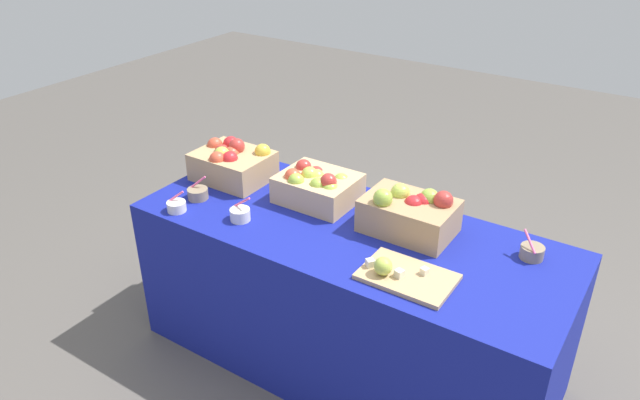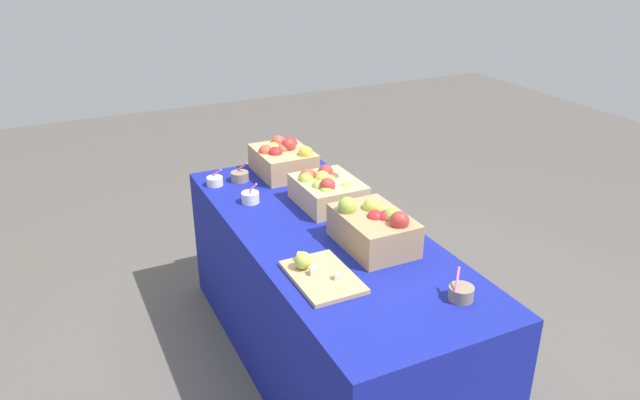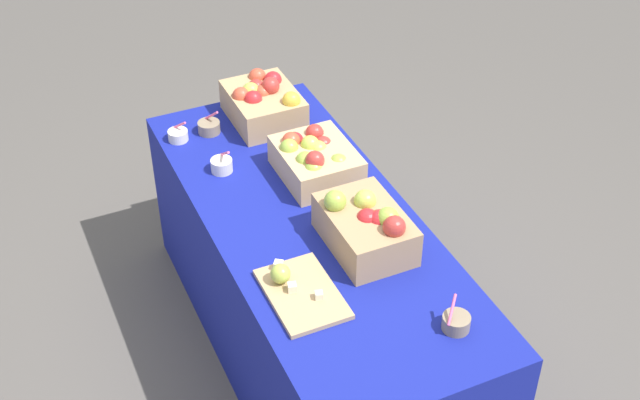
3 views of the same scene
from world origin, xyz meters
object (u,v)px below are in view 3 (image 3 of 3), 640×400
(sample_bowl_mid, at_px, (222,165))
(sample_bowl_far, at_px, (456,322))
(apple_crate_middle, at_px, (315,159))
(apple_crate_right, at_px, (366,227))
(sample_bowl_extra, at_px, (178,135))
(apple_crate_left, at_px, (263,102))
(cutting_board_front, at_px, (298,290))
(sample_bowl_near, at_px, (209,127))

(sample_bowl_mid, relative_size, sample_bowl_far, 1.03)
(apple_crate_middle, xyz_separation_m, sample_bowl_far, (0.97, 0.07, -0.05))
(apple_crate_middle, bearing_deg, apple_crate_right, -1.21)
(sample_bowl_extra, bearing_deg, apple_crate_right, 23.75)
(sample_bowl_mid, bearing_deg, apple_crate_left, 134.97)
(sample_bowl_mid, bearing_deg, apple_crate_right, 26.16)
(apple_crate_left, bearing_deg, sample_bowl_mid, -45.03)
(apple_crate_right, xyz_separation_m, sample_bowl_mid, (-0.66, -0.32, -0.06))
(apple_crate_right, xyz_separation_m, cutting_board_front, (0.13, -0.33, -0.07))
(apple_crate_middle, height_order, sample_bowl_far, apple_crate_middle)
(sample_bowl_mid, bearing_deg, sample_bowl_extra, -162.01)
(apple_crate_right, bearing_deg, sample_bowl_near, -163.76)
(apple_crate_left, relative_size, sample_bowl_near, 3.32)
(apple_crate_middle, height_order, sample_bowl_near, apple_crate_middle)
(sample_bowl_mid, bearing_deg, sample_bowl_near, 171.22)
(apple_crate_right, relative_size, sample_bowl_far, 3.39)
(cutting_board_front, distance_m, sample_bowl_near, 1.08)
(apple_crate_middle, bearing_deg, cutting_board_front, -28.93)
(sample_bowl_mid, bearing_deg, sample_bowl_far, 19.23)
(sample_bowl_near, bearing_deg, apple_crate_right, 16.24)
(apple_crate_middle, distance_m, sample_bowl_far, 0.98)
(apple_crate_left, height_order, apple_crate_right, apple_crate_right)
(apple_crate_middle, relative_size, sample_bowl_near, 3.22)
(apple_crate_middle, xyz_separation_m, sample_bowl_extra, (-0.47, -0.43, -0.05))
(apple_crate_middle, relative_size, sample_bowl_mid, 3.01)
(sample_bowl_far, height_order, sample_bowl_extra, sample_bowl_far)
(sample_bowl_near, distance_m, sample_bowl_far, 1.49)
(apple_crate_left, height_order, sample_bowl_mid, apple_crate_left)
(apple_crate_right, xyz_separation_m, sample_bowl_far, (0.50, 0.08, -0.06))
(apple_crate_left, relative_size, sample_bowl_far, 3.21)
(apple_crate_right, xyz_separation_m, sample_bowl_extra, (-0.95, -0.42, -0.06))
(apple_crate_middle, distance_m, apple_crate_right, 0.48)
(apple_crate_left, height_order, sample_bowl_far, apple_crate_left)
(sample_bowl_extra, bearing_deg, sample_bowl_near, 91.20)
(apple_crate_left, height_order, sample_bowl_extra, apple_crate_left)
(apple_crate_left, height_order, cutting_board_front, apple_crate_left)
(apple_crate_middle, distance_m, sample_bowl_extra, 0.64)
(sample_bowl_far, bearing_deg, apple_crate_middle, -175.92)
(sample_bowl_mid, distance_m, sample_bowl_far, 1.22)
(apple_crate_right, height_order, sample_bowl_near, apple_crate_right)
(cutting_board_front, xyz_separation_m, sample_bowl_far, (0.36, 0.41, 0.01))
(apple_crate_middle, bearing_deg, sample_bowl_far, 4.08)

